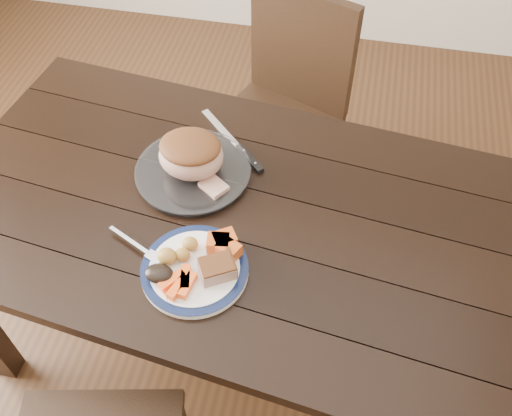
% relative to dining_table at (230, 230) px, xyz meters
% --- Properties ---
extents(ground, '(4.00, 4.00, 0.00)m').
position_rel_dining_table_xyz_m(ground, '(0.00, 0.00, -0.66)').
color(ground, '#472B16').
rests_on(ground, ground).
extents(dining_table, '(1.70, 1.09, 0.75)m').
position_rel_dining_table_xyz_m(dining_table, '(0.00, 0.00, 0.00)').
color(dining_table, black).
rests_on(dining_table, ground).
extents(chair_far, '(0.55, 0.56, 0.93)m').
position_rel_dining_table_xyz_m(chair_far, '(0.03, 0.73, -0.13)').
color(chair_far, black).
rests_on(chair_far, ground).
extents(dinner_plate, '(0.27, 0.27, 0.02)m').
position_rel_dining_table_xyz_m(dinner_plate, '(-0.04, -0.21, 0.10)').
color(dinner_plate, white).
rests_on(dinner_plate, dining_table).
extents(plate_rim, '(0.27, 0.27, 0.02)m').
position_rel_dining_table_xyz_m(plate_rim, '(-0.04, -0.21, 0.11)').
color(plate_rim, '#0A1436').
rests_on(plate_rim, dinner_plate).
extents(serving_platter, '(0.32, 0.32, 0.02)m').
position_rel_dining_table_xyz_m(serving_platter, '(-0.13, 0.11, 0.10)').
color(serving_platter, white).
rests_on(serving_platter, dining_table).
extents(pork_slice, '(0.10, 0.10, 0.04)m').
position_rel_dining_table_xyz_m(pork_slice, '(0.02, -0.22, 0.13)').
color(pork_slice, tan).
rests_on(pork_slice, dinner_plate).
extents(roasted_potatoes, '(0.09, 0.09, 0.04)m').
position_rel_dining_table_xyz_m(roasted_potatoes, '(-0.08, -0.19, 0.13)').
color(roasted_potatoes, gold).
rests_on(roasted_potatoes, dinner_plate).
extents(carrot_batons, '(0.08, 0.10, 0.02)m').
position_rel_dining_table_xyz_m(carrot_batons, '(-0.05, -0.27, 0.12)').
color(carrot_batons, '#FF5715').
rests_on(carrot_batons, dinner_plate).
extents(pumpkin_wedges, '(0.09, 0.09, 0.04)m').
position_rel_dining_table_xyz_m(pumpkin_wedges, '(0.02, -0.14, 0.13)').
color(pumpkin_wedges, '#F45A1B').
rests_on(pumpkin_wedges, dinner_plate).
extents(dark_mushroom, '(0.07, 0.05, 0.03)m').
position_rel_dining_table_xyz_m(dark_mushroom, '(-0.11, -0.25, 0.13)').
color(dark_mushroom, black).
rests_on(dark_mushroom, dinner_plate).
extents(fork, '(0.17, 0.09, 0.00)m').
position_rel_dining_table_xyz_m(fork, '(-0.19, -0.18, 0.11)').
color(fork, silver).
rests_on(fork, dinner_plate).
extents(roast_joint, '(0.18, 0.16, 0.12)m').
position_rel_dining_table_xyz_m(roast_joint, '(-0.13, 0.11, 0.17)').
color(roast_joint, tan).
rests_on(roast_joint, serving_platter).
extents(cut_slice, '(0.09, 0.09, 0.02)m').
position_rel_dining_table_xyz_m(cut_slice, '(-0.05, 0.05, 0.12)').
color(cut_slice, tan).
rests_on(cut_slice, serving_platter).
extents(carving_knife, '(0.24, 0.24, 0.01)m').
position_rel_dining_table_xyz_m(carving_knife, '(-0.01, 0.22, 0.10)').
color(carving_knife, silver).
rests_on(carving_knife, dining_table).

